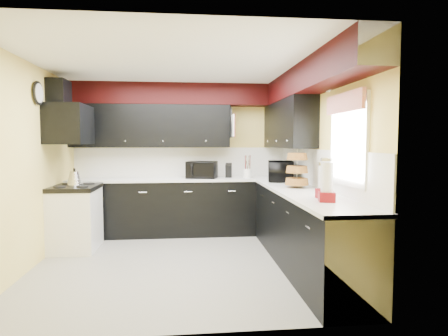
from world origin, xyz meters
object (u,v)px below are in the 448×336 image
at_px(toaster_oven, 202,170).
at_px(utensil_crock, 248,173).
at_px(knife_block, 229,171).
at_px(kettle, 75,178).
at_px(microwave, 281,171).

relative_size(toaster_oven, utensil_crock, 3.30).
distance_m(toaster_oven, utensil_crock, 0.77).
bearing_deg(knife_block, kettle, -155.78).
distance_m(toaster_oven, microwave, 1.32).
distance_m(utensil_crock, knife_block, 0.32).
bearing_deg(kettle, utensil_crock, 12.30).
relative_size(toaster_oven, knife_block, 2.07).
relative_size(microwave, kettle, 2.60).
xyz_separation_m(utensil_crock, knife_block, (-0.31, 0.06, 0.04)).
bearing_deg(kettle, knife_block, 15.21).
bearing_deg(toaster_oven, knife_block, 23.72).
distance_m(toaster_oven, kettle, 1.95).
bearing_deg(utensil_crock, toaster_oven, -179.00).
bearing_deg(utensil_crock, microwave, -55.82).
bearing_deg(microwave, knife_block, 59.44).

